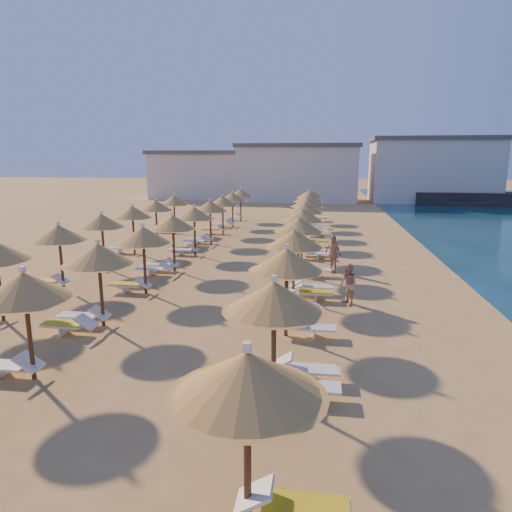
% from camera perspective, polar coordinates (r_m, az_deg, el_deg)
% --- Properties ---
extents(ground, '(220.00, 220.00, 0.00)m').
position_cam_1_polar(ground, '(16.70, -4.16, -7.17)').
color(ground, tan).
rests_on(ground, ground).
extents(hotel_blocks, '(45.17, 10.98, 8.10)m').
position_cam_1_polar(hotel_blocks, '(61.64, 7.69, 10.35)').
color(hotel_blocks, silver).
rests_on(hotel_blocks, ground).
extents(parasol_row_east, '(2.39, 40.50, 2.95)m').
position_cam_1_polar(parasol_row_east, '(21.48, 5.40, 3.78)').
color(parasol_row_east, brown).
rests_on(parasol_row_east, ground).
extents(parasol_row_west, '(2.39, 40.50, 2.95)m').
position_cam_1_polar(parasol_row_west, '(22.61, -10.35, 4.05)').
color(parasol_row_west, brown).
rests_on(parasol_row_west, ground).
extents(parasol_row_inland, '(2.39, 25.26, 2.95)m').
position_cam_1_polar(parasol_row_inland, '(24.02, -18.74, 4.07)').
color(parasol_row_inland, brown).
rests_on(parasol_row_inland, ground).
extents(loungers, '(12.97, 39.57, 0.66)m').
position_cam_1_polar(loungers, '(22.43, -5.76, -1.25)').
color(loungers, white).
rests_on(loungers, ground).
extents(beachgoer_c, '(1.04, 1.12, 1.85)m').
position_cam_1_polar(beachgoer_c, '(22.71, 9.56, 0.31)').
color(beachgoer_c, tan).
rests_on(beachgoer_c, ground).
extents(beachgoer_b, '(0.88, 0.96, 1.60)m').
position_cam_1_polar(beachgoer_b, '(17.72, 11.44, -3.52)').
color(beachgoer_b, tan).
rests_on(beachgoer_b, ground).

